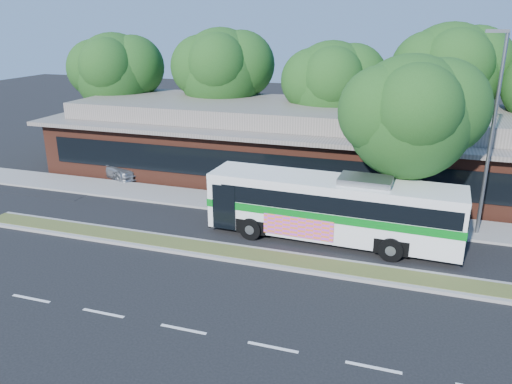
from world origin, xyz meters
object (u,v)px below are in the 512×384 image
sedan (114,165)px  transit_bus (333,204)px  sidewalk_tree (419,115)px  lamp_post (492,131)px

sedan → transit_bus: bearing=-90.7°
transit_bus → sidewalk_tree: 5.39m
transit_bus → sidewalk_tree: sidewalk_tree is taller
sedan → sidewalk_tree: bearing=-81.0°
lamp_post → sidewalk_tree: lamp_post is taller
lamp_post → transit_bus: (-6.25, -2.67, -3.17)m
transit_bus → sedan: transit_bus is taller
transit_bus → sedan: size_ratio=2.42×
lamp_post → transit_bus: 7.50m
transit_bus → sidewalk_tree: size_ratio=1.38×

